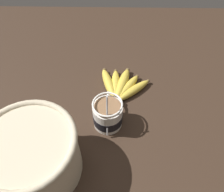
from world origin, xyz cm
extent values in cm
cube|color=#332319|center=(0.00, 0.00, 1.94)|extent=(139.38, 139.38, 3.88)
cylinder|color=white|center=(-4.94, -2.05, 8.39)|extent=(9.36, 9.36, 9.01)
cylinder|color=black|center=(-4.94, -2.05, 7.50)|extent=(9.56, 9.56, 3.62)
torus|color=white|center=(0.73, -2.05, 9.06)|extent=(5.87, 0.90, 5.87)
cylinder|color=#846042|center=(-4.94, -2.05, 12.99)|extent=(8.16, 8.16, 0.40)
torus|color=white|center=(-4.94, -2.05, 14.23)|extent=(9.36, 9.36, 0.60)
cylinder|color=silver|center=(-8.45, -2.05, 12.62)|extent=(4.21, 0.50, 14.60)
ellipsoid|color=silver|center=(-6.58, -2.05, 5.38)|extent=(3.00, 2.00, 0.80)
cylinder|color=brown|center=(2.75, -4.47, 6.45)|extent=(2.00, 2.00, 3.00)
ellipsoid|color=gold|center=(8.20, -11.02, 5.39)|extent=(11.94, 13.47, 3.01)
sphere|color=brown|center=(13.01, -16.79, 5.39)|extent=(1.35, 1.35, 1.35)
ellipsoid|color=gold|center=(9.45, -8.89, 5.42)|extent=(13.43, 10.30, 3.07)
sphere|color=brown|center=(15.32, -12.76, 5.42)|extent=(1.38, 1.38, 1.38)
ellipsoid|color=gold|center=(11.13, -6.97, 5.68)|extent=(15.87, 7.87, 3.60)
sphere|color=brown|center=(18.55, -9.17, 5.68)|extent=(1.62, 1.62, 1.62)
ellipsoid|color=gold|center=(10.95, -4.44, 5.46)|extent=(14.42, 3.21, 3.15)
sphere|color=brown|center=(18.15, -4.41, 5.46)|extent=(1.42, 1.42, 1.42)
ellipsoid|color=gold|center=(11.12, -1.90, 5.55)|extent=(15.82, 7.75, 3.34)
sphere|color=brown|center=(18.55, 0.37, 5.55)|extent=(1.50, 1.50, 1.50)
cylinder|color=beige|center=(-20.66, 16.61, 11.98)|extent=(23.46, 23.46, 16.20)
torus|color=beige|center=(-20.66, 16.61, 20.08)|extent=(24.64, 24.64, 1.64)
camera|label=1|loc=(-43.96, -4.12, 66.04)|focal=35.00mm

